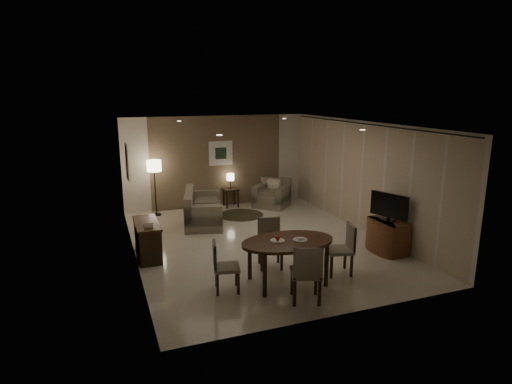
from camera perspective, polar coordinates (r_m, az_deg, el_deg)
name	(u,v)px	position (r m, az deg, el deg)	size (l,w,h in m)	color
room_shell	(253,182)	(9.90, -0.41, 1.38)	(5.50, 7.00, 2.70)	beige
taupe_accent	(217,162)	(12.79, -5.17, 4.06)	(3.96, 0.03, 2.70)	brown
curtain_wall	(361,178)	(10.77, 13.86, 1.80)	(0.08, 6.70, 2.58)	beige
curtain_rod	(364,124)	(10.60, 14.26, 8.81)	(0.03, 0.03, 6.80)	black
art_back_frame	(221,153)	(12.76, -4.73, 5.18)	(0.72, 0.03, 0.72)	silver
art_back_canvas	(221,153)	(12.74, -4.71, 5.17)	(0.34, 0.01, 0.34)	#1B311F
art_left_frame	(127,162)	(10.04, -16.82, 3.87)	(0.03, 0.60, 0.80)	silver
art_left_canvas	(128,162)	(10.04, -16.74, 3.88)	(0.01, 0.46, 0.64)	gray
downlight_nl	(219,135)	(7.20, -4.91, 7.57)	(0.10, 0.10, 0.01)	white
downlight_nr	(362,130)	(8.39, 14.01, 8.04)	(0.10, 0.10, 0.01)	white
downlight_fl	(179,121)	(10.70, -10.21, 9.29)	(0.10, 0.10, 0.01)	white
downlight_fr	(284,119)	(11.53, 3.79, 9.75)	(0.10, 0.10, 0.01)	white
console_desk	(148,240)	(9.25, -14.24, -6.20)	(0.48, 1.20, 0.75)	#462816
telephone	(148,224)	(8.83, -14.18, -4.22)	(0.20, 0.14, 0.09)	white
tv_cabinet	(388,236)	(9.69, 17.15, -5.64)	(0.48, 0.90, 0.70)	brown
flat_tv	(389,206)	(9.49, 17.33, -1.82)	(0.06, 0.88, 0.60)	black
dining_table	(287,262)	(7.82, 4.22, -9.26)	(1.71, 1.07, 0.80)	#462816
chair_near	(306,272)	(7.18, 6.67, -10.56)	(0.49, 0.49, 1.01)	#78705C
chair_far	(270,244)	(8.43, 1.93, -6.94)	(0.47, 0.47, 0.96)	#78705C
chair_left	(227,267)	(7.50, -3.90, -9.92)	(0.43, 0.43, 0.89)	#78705C
chair_right	(339,249)	(8.30, 11.00, -7.52)	(0.47, 0.47, 0.96)	#78705C
plate_a	(277,241)	(7.65, 2.88, -6.48)	(0.26, 0.26, 0.02)	white
plate_b	(300,240)	(7.72, 5.92, -6.34)	(0.26, 0.26, 0.02)	white
fruit_apple	(277,238)	(7.63, 2.88, -6.11)	(0.09, 0.09, 0.09)	red
napkin	(300,238)	(7.72, 5.92, -6.18)	(0.12, 0.08, 0.03)	white
round_rug	(241,215)	(12.03, -1.98, -3.06)	(1.24, 1.24, 0.01)	#3A3620
sofa	(204,207)	(11.29, -7.00, -1.99)	(0.93, 1.86, 0.87)	#78705C
armchair	(272,193)	(12.80, 2.10, -0.16)	(0.93, 0.88, 0.83)	#78705C
side_table	(231,198)	(12.86, -3.38, -0.74)	(0.44, 0.44, 0.56)	#301D10
table_lamp	(230,180)	(12.76, -3.43, 1.58)	(0.22, 0.22, 0.50)	#FFEAC1
floor_lamp	(155,188)	(12.16, -13.29, 0.51)	(0.39, 0.39, 1.55)	#FFE5B7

